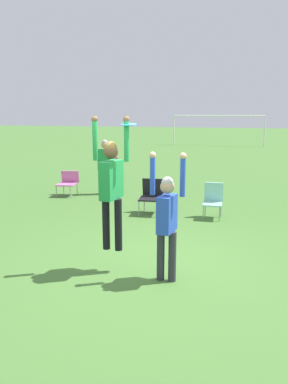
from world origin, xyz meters
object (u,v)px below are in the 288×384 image
frisbee (129,125)px  camping_chair_1 (213,198)px  person_spectator_far (105,162)px  camping_chair_0 (114,165)px  person_defending (167,215)px  person_jumping (111,181)px  camping_chair_3 (152,194)px  camping_chair_2 (68,181)px

frisbee → camping_chair_1: (0.94, 3.65, -1.89)m
frisbee → person_spectator_far: size_ratio=0.14×
camping_chair_0 → camping_chair_1: bearing=166.9°
camping_chair_1 → person_spectator_far: person_spectator_far is taller
person_defending → frisbee: frisbee is taller
person_jumping → person_defending: (0.93, -0.12, -0.46)m
frisbee → camping_chair_3: size_ratio=0.27×
camping_chair_2 → camping_chair_3: size_ratio=0.86×
person_jumping → person_defending: 1.04m
camping_chair_1 → person_spectator_far: (-3.59, 1.85, 0.55)m
camping_chair_3 → person_spectator_far: (-2.03, 1.85, 0.53)m
camping_chair_2 → person_spectator_far: size_ratio=0.44×
frisbee → person_spectator_far: frisbee is taller
camping_chair_0 → frisbee: bearing=147.4°
person_jumping → camping_chair_3: size_ratio=2.42×
camping_chair_1 → frisbee: bearing=72.4°
camping_chair_1 → camping_chair_2: bearing=-19.0°
person_defending → camping_chair_1: person_defending is taller
camping_chair_0 → camping_chair_1: size_ratio=0.93×
person_defending → camping_chair_1: (0.30, 3.78, -0.56)m
person_jumping → camping_chair_0: bearing=27.8°
person_jumping → frisbee: person_jumping is taller
person_defending → camping_chair_0: 9.76m
camping_chair_0 → camping_chair_3: size_ratio=0.92×
frisbee → camping_chair_3: bearing=99.7°
camping_chair_3 → camping_chair_0: bearing=-66.3°
camping_chair_1 → camping_chair_2: (-4.63, 1.31, -0.05)m
person_spectator_far → person_jumping: bearing=-93.7°
person_defending → frisbee: (-0.63, 0.12, 1.33)m
person_jumping → camping_chair_2: size_ratio=2.82×
person_jumping → person_spectator_far: bearing=30.4°
camping_chair_0 → camping_chair_2: 3.72m
camping_chair_0 → person_spectator_far: bearing=141.0°
camping_chair_0 → camping_chair_1: 6.74m
person_defending → frisbee: 1.48m
person_jumping → person_defending: bearing=-90.0°
camping_chair_2 → camping_chair_0: bearing=-102.9°
camping_chair_0 → person_spectator_far: size_ratio=0.47×
person_defending → camping_chair_0: bearing=-147.3°
camping_chair_0 → camping_chair_2: camping_chair_0 is taller
person_defending → camping_chair_0: (-4.19, 8.80, -0.57)m
person_defending → frisbee: bearing=-93.8°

